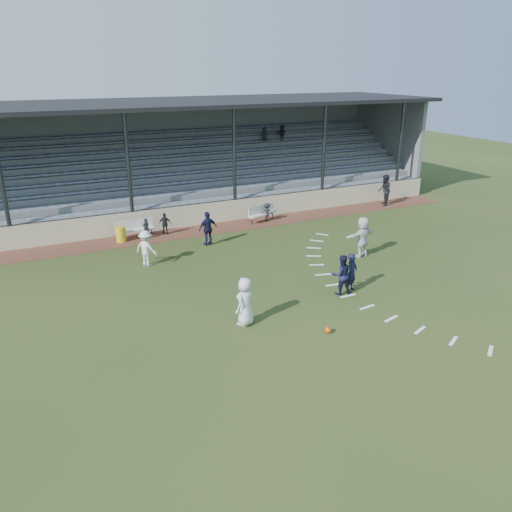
{
  "coord_description": "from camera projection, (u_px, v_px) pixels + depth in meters",
  "views": [
    {
      "loc": [
        -8.14,
        -14.57,
        8.5
      ],
      "look_at": [
        0.0,
        2.5,
        1.3
      ],
      "focal_mm": 35.0,
      "sensor_mm": 36.0,
      "label": 1
    }
  ],
  "objects": [
    {
      "name": "player_navy_lead",
      "position": [
        352.0,
        272.0,
        19.94
      ],
      "size": [
        0.69,
        0.61,
        1.59
      ],
      "primitive_type": "imported",
      "rotation": [
        0.0,
        0.0,
        0.48
      ],
      "color": "#121532",
      "rests_on": "ground"
    },
    {
      "name": "sub_left_far",
      "position": [
        165.0,
        224.0,
        26.73
      ],
      "size": [
        0.75,
        0.53,
        1.18
      ],
      "primitive_type": "imported",
      "rotation": [
        0.0,
        0.0,
        2.75
      ],
      "color": "black",
      "rests_on": "cinder_track"
    },
    {
      "name": "player_white_lead",
      "position": [
        245.0,
        301.0,
        17.29
      ],
      "size": [
        1.02,
        0.94,
        1.75
      ],
      "primitive_type": "imported",
      "rotation": [
        0.0,
        0.0,
        3.74
      ],
      "color": "silver",
      "rests_on": "ground"
    },
    {
      "name": "penalty_arc",
      "position": [
        374.0,
        290.0,
        20.25
      ],
      "size": [
        3.89,
        14.63,
        0.01
      ],
      "color": "white",
      "rests_on": "ground"
    },
    {
      "name": "player_navy_wing",
      "position": [
        208.0,
        228.0,
        25.09
      ],
      "size": [
        1.07,
        0.58,
        1.74
      ],
      "primitive_type": "imported",
      "rotation": [
        0.0,
        0.0,
        3.3
      ],
      "color": "#121532",
      "rests_on": "ground"
    },
    {
      "name": "bench_right",
      "position": [
        262.0,
        212.0,
        29.04
      ],
      "size": [
        2.02,
        1.07,
        0.95
      ],
      "rotation": [
        0.0,
        0.0,
        0.32
      ],
      "color": "silver",
      "rests_on": "cinder_track"
    },
    {
      "name": "grandstand",
      "position": [
        163.0,
        173.0,
        31.53
      ],
      "size": [
        34.6,
        9.0,
        6.61
      ],
      "color": "slate",
      "rests_on": "ground"
    },
    {
      "name": "player_white_wing",
      "position": [
        146.0,
        248.0,
        22.5
      ],
      "size": [
        1.16,
        1.21,
        1.65
      ],
      "primitive_type": "imported",
      "rotation": [
        0.0,
        0.0,
        2.28
      ],
      "color": "silver",
      "rests_on": "ground"
    },
    {
      "name": "retaining_wall",
      "position": [
        187.0,
        216.0,
        28.12
      ],
      "size": [
        34.0,
        0.18,
        1.2
      ],
      "primitive_type": "cube",
      "color": "beige",
      "rests_on": "ground"
    },
    {
      "name": "sub_left_near",
      "position": [
        146.0,
        228.0,
        26.09
      ],
      "size": [
        0.46,
        0.37,
        1.1
      ],
      "primitive_type": "imported",
      "rotation": [
        0.0,
        0.0,
        3.43
      ],
      "color": "black",
      "rests_on": "cinder_track"
    },
    {
      "name": "player_white_back",
      "position": [
        362.0,
        237.0,
        23.57
      ],
      "size": [
        1.88,
        0.95,
        1.94
      ],
      "primitive_type": "imported",
      "rotation": [
        0.0,
        0.0,
        3.36
      ],
      "color": "silver",
      "rests_on": "ground"
    },
    {
      "name": "player_navy_mid",
      "position": [
        341.0,
        275.0,
        19.65
      ],
      "size": [
        0.9,
        0.77,
        1.64
      ],
      "primitive_type": "imported",
      "rotation": [
        0.0,
        0.0,
        2.95
      ],
      "color": "#121532",
      "rests_on": "ground"
    },
    {
      "name": "official",
      "position": [
        385.0,
        190.0,
        32.23
      ],
      "size": [
        1.13,
        1.21,
        1.99
      ],
      "primitive_type": "imported",
      "rotation": [
        0.0,
        0.0,
        4.2
      ],
      "color": "black",
      "rests_on": "cinder_track"
    },
    {
      "name": "cinder_track",
      "position": [
        194.0,
        231.0,
        27.45
      ],
      "size": [
        34.0,
        2.0,
        0.02
      ],
      "primitive_type": "cube",
      "color": "#562E22",
      "rests_on": "ground"
    },
    {
      "name": "bench_left",
      "position": [
        135.0,
        227.0,
        26.26
      ],
      "size": [
        2.01,
        0.51,
        0.95
      ],
      "rotation": [
        0.0,
        0.0,
        0.03
      ],
      "color": "silver",
      "rests_on": "cinder_track"
    },
    {
      "name": "ground",
      "position": [
        285.0,
        310.0,
        18.59
      ],
      "size": [
        90.0,
        90.0,
        0.0
      ],
      "primitive_type": "plane",
      "color": "#2F3D19",
      "rests_on": "ground"
    },
    {
      "name": "sub_right",
      "position": [
        267.0,
        212.0,
        29.04
      ],
      "size": [
        0.79,
        0.61,
        1.07
      ],
      "primitive_type": "imported",
      "rotation": [
        0.0,
        0.0,
        2.78
      ],
      "color": "black",
      "rests_on": "cinder_track"
    },
    {
      "name": "football",
      "position": [
        328.0,
        330.0,
        16.95
      ],
      "size": [
        0.23,
        0.23,
        0.23
      ],
      "primitive_type": "sphere",
      "color": "#C14E0B",
      "rests_on": "ground"
    },
    {
      "name": "trash_bin",
      "position": [
        121.0,
        234.0,
        25.67
      ],
      "size": [
        0.49,
        0.49,
        0.78
      ],
      "primitive_type": "cylinder",
      "color": "gold",
      "rests_on": "cinder_track"
    }
  ]
}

